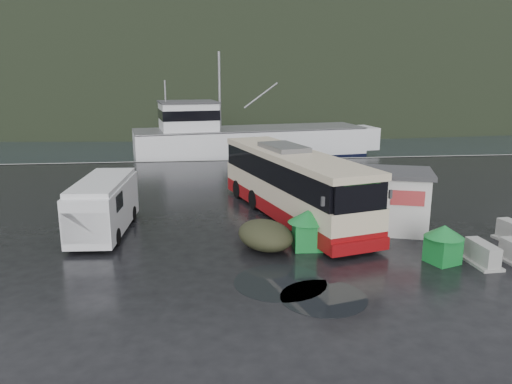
{
  "coord_description": "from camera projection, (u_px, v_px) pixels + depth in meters",
  "views": [
    {
      "loc": [
        -3.12,
        -19.41,
        6.94
      ],
      "look_at": [
        -0.73,
        2.08,
        1.7
      ],
      "focal_mm": 35.0,
      "sensor_mm": 36.0,
      "label": 1
    }
  ],
  "objects": [
    {
      "name": "ground",
      "position": [
        279.0,
        243.0,
        20.72
      ],
      "size": [
        160.0,
        160.0,
        0.0
      ],
      "primitive_type": "plane",
      "color": "black",
      "rests_on": "ground"
    },
    {
      "name": "harbor_water",
      "position": [
        212.0,
        99.0,
        126.97
      ],
      "size": [
        300.0,
        180.0,
        0.02
      ],
      "primitive_type": "cube",
      "color": "black",
      "rests_on": "ground"
    },
    {
      "name": "quay_edge",
      "position": [
        240.0,
        160.0,
        40.04
      ],
      "size": [
        160.0,
        0.6,
        1.5
      ],
      "primitive_type": "cube",
      "color": "#999993",
      "rests_on": "ground"
    },
    {
      "name": "headland",
      "position": [
        224.0,
        85.0,
        263.27
      ],
      "size": [
        780.0,
        540.0,
        570.0
      ],
      "primitive_type": "ellipsoid",
      "color": "black",
      "rests_on": "ground"
    },
    {
      "name": "coach_bus",
      "position": [
        291.0,
        216.0,
        24.5
      ],
      "size": [
        6.16,
        12.54,
        3.44
      ],
      "primitive_type": null,
      "rotation": [
        0.0,
        0.0,
        0.27
      ],
      "color": "beige",
      "rests_on": "ground"
    },
    {
      "name": "white_van",
      "position": [
        106.0,
        233.0,
        22.04
      ],
      "size": [
        2.38,
        5.94,
        2.43
      ],
      "primitive_type": null,
      "rotation": [
        0.0,
        0.0,
        -0.06
      ],
      "color": "silver",
      "rests_on": "ground"
    },
    {
      "name": "waste_bin_left",
      "position": [
        442.0,
        262.0,
        18.6
      ],
      "size": [
        1.33,
        1.33,
        1.45
      ],
      "primitive_type": null,
      "rotation": [
        0.0,
        0.0,
        0.35
      ],
      "color": "#15792F",
      "rests_on": "ground"
    },
    {
      "name": "waste_bin_right",
      "position": [
        307.0,
        248.0,
        20.07
      ],
      "size": [
        1.2,
        1.2,
        1.6
      ],
      "primitive_type": null,
      "rotation": [
        0.0,
        0.0,
        -0.05
      ],
      "color": "#15792F",
      "rests_on": "ground"
    },
    {
      "name": "dome_tent",
      "position": [
        265.0,
        248.0,
        20.1
      ],
      "size": [
        2.83,
        3.32,
        1.11
      ],
      "primitive_type": null,
      "rotation": [
        0.0,
        0.0,
        0.34
      ],
      "color": "#2C2E1B",
      "rests_on": "ground"
    },
    {
      "name": "ticket_kiosk",
      "position": [
        388.0,
        230.0,
        22.45
      ],
      "size": [
        4.15,
        3.61,
        2.73
      ],
      "primitive_type": null,
      "rotation": [
        0.0,
        0.0,
        -0.32
      ],
      "color": "silver",
      "rests_on": "ground"
    },
    {
      "name": "jersey_barrier_a",
      "position": [
        481.0,
        264.0,
        18.43
      ],
      "size": [
        0.9,
        1.7,
        0.83
      ],
      "primitive_type": null,
      "rotation": [
        0.0,
        0.0,
        0.04
      ],
      "color": "#999993",
      "rests_on": "ground"
    },
    {
      "name": "fishing_trawler",
      "position": [
        251.0,
        148.0,
        46.44
      ],
      "size": [
        25.55,
        9.59,
        9.99
      ],
      "primitive_type": null,
      "rotation": [
        0.0,
        0.0,
        0.17
      ],
      "color": "silver",
      "rests_on": "ground"
    },
    {
      "name": "puddles",
      "position": [
        298.0,
        288.0,
        16.36
      ],
      "size": [
        4.14,
        4.29,
        0.01
      ],
      "color": "black",
      "rests_on": "ground"
    }
  ]
}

